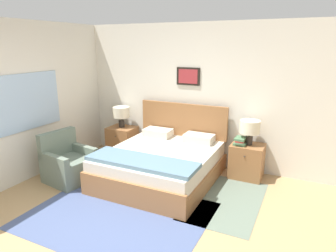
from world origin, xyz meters
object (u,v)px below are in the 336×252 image
object	(u,v)px
bed	(161,163)
table_lamp_by_door	(250,128)
armchair	(68,164)
nightstand_near_window	(122,141)
table_lamp_near_window	(121,113)
nightstand_by_door	(247,161)

from	to	relation	value
bed	table_lamp_by_door	bearing A→B (deg)	30.45
armchair	nightstand_near_window	xyz separation A→B (m)	(0.12, 1.42, 0.01)
bed	armchair	distance (m)	1.56
nightstand_near_window	table_lamp_near_window	bearing A→B (deg)	128.52
nightstand_near_window	table_lamp_near_window	size ratio (longest dim) A/B	1.40
table_lamp_near_window	bed	bearing A→B (deg)	-30.17
table_lamp_near_window	table_lamp_by_door	world-z (taller)	same
nightstand_near_window	nightstand_by_door	bearing A→B (deg)	0.00
armchair	nightstand_near_window	world-z (taller)	armchair
nightstand_by_door	table_lamp_near_window	world-z (taller)	table_lamp_near_window
bed	table_lamp_near_window	world-z (taller)	bed
armchair	nightstand_by_door	world-z (taller)	armchair
nightstand_near_window	table_lamp_near_window	xyz separation A→B (m)	(-0.02, 0.02, 0.58)
armchair	table_lamp_near_window	xyz separation A→B (m)	(0.11, 1.44, 0.59)
nightstand_by_door	nightstand_near_window	bearing A→B (deg)	180.00
table_lamp_near_window	table_lamp_by_door	xyz separation A→B (m)	(2.56, 0.00, 0.00)
nightstand_by_door	table_lamp_near_window	bearing A→B (deg)	179.46
armchair	nightstand_by_door	distance (m)	3.02
bed	nightstand_near_window	xyz separation A→B (m)	(-1.27, 0.73, -0.00)
nightstand_near_window	table_lamp_near_window	distance (m)	0.58
armchair	table_lamp_by_door	size ratio (longest dim) A/B	1.97
nightstand_near_window	armchair	bearing A→B (deg)	-95.03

